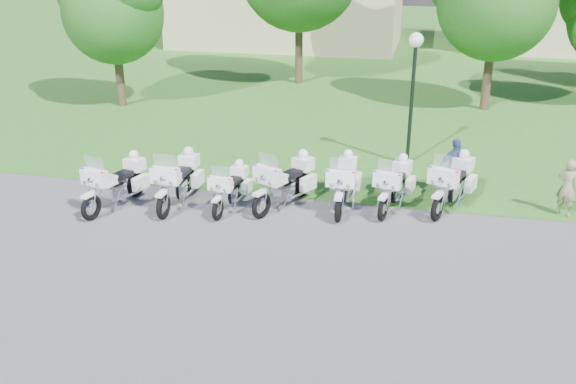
% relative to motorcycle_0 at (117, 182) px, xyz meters
% --- Properties ---
extents(ground, '(100.00, 100.00, 0.00)m').
position_rel_motorcycle_0_xyz_m(ground, '(4.83, -1.47, -0.70)').
color(ground, '#4D4D52').
rests_on(ground, ground).
extents(grass_lawn, '(100.00, 48.00, 0.01)m').
position_rel_motorcycle_0_xyz_m(grass_lawn, '(4.83, 25.53, -0.69)').
color(grass_lawn, '#366921').
rests_on(grass_lawn, ground).
extents(motorcycle_0, '(1.21, 2.43, 1.67)m').
position_rel_motorcycle_0_xyz_m(motorcycle_0, '(0.00, 0.00, 0.00)').
color(motorcycle_0, black).
rests_on(motorcycle_0, ground).
extents(motorcycle_1, '(0.85, 2.53, 1.70)m').
position_rel_motorcycle_0_xyz_m(motorcycle_1, '(1.57, 0.53, 0.01)').
color(motorcycle_1, black).
rests_on(motorcycle_1, ground).
extents(motorcycle_2, '(0.81, 2.11, 1.42)m').
position_rel_motorcycle_0_xyz_m(motorcycle_2, '(3.04, 0.57, -0.10)').
color(motorcycle_2, black).
rests_on(motorcycle_2, ground).
extents(motorcycle_3, '(1.49, 2.38, 1.71)m').
position_rel_motorcycle_0_xyz_m(motorcycle_3, '(4.48, 1.03, 0.02)').
color(motorcycle_3, black).
rests_on(motorcycle_3, ground).
extents(motorcycle_4, '(0.83, 2.49, 1.67)m').
position_rel_motorcycle_0_xyz_m(motorcycle_4, '(6.03, 1.33, 0.00)').
color(motorcycle_4, black).
rests_on(motorcycle_4, ground).
extents(motorcycle_5, '(1.10, 2.35, 1.59)m').
position_rel_motorcycle_0_xyz_m(motorcycle_5, '(7.37, 1.58, -0.03)').
color(motorcycle_5, black).
rests_on(motorcycle_5, ground).
extents(motorcycle_6, '(1.39, 2.47, 1.73)m').
position_rel_motorcycle_0_xyz_m(motorcycle_6, '(8.90, 1.91, 0.03)').
color(motorcycle_6, black).
rests_on(motorcycle_6, ground).
extents(lamp_post, '(0.44, 0.44, 4.19)m').
position_rel_motorcycle_0_xyz_m(lamp_post, '(7.57, 5.05, 2.46)').
color(lamp_post, black).
rests_on(lamp_post, ground).
extents(tree_0, '(4.80, 4.09, 6.40)m').
position_rel_motorcycle_0_xyz_m(tree_0, '(-4.73, 9.84, 3.53)').
color(tree_0, '#38281C').
rests_on(tree_0, ground).
extents(building_west, '(14.56, 8.32, 4.10)m').
position_rel_motorcycle_0_xyz_m(building_west, '(-1.17, 26.53, 1.37)').
color(building_west, '#C9BA91').
rests_on(building_west, ground).
extents(building_east, '(11.44, 7.28, 4.10)m').
position_rel_motorcycle_0_xyz_m(building_east, '(15.83, 28.53, 1.37)').
color(building_east, '#C9BA91').
rests_on(building_east, ground).
extents(bystander_a, '(0.68, 0.62, 1.55)m').
position_rel_motorcycle_0_xyz_m(bystander_a, '(11.83, 2.03, 0.08)').
color(bystander_a, '#948F64').
rests_on(bystander_a, ground).
extents(bystander_c, '(1.04, 0.69, 1.65)m').
position_rel_motorcycle_0_xyz_m(bystander_c, '(8.97, 2.83, 0.13)').
color(bystander_c, '#35467F').
rests_on(bystander_c, ground).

